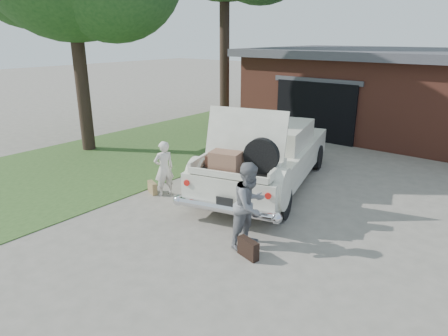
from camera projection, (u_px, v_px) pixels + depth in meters
The scene contains 8 objects.
ground at pixel (207, 223), 8.60m from camera, with size 90.00×90.00×0.00m, color gray.
grass_strip at pixel (145, 149), 14.07m from camera, with size 6.00×16.00×0.02m, color #2D4C1E.
house at pixel (412, 92), 15.99m from camera, with size 12.80×7.80×3.30m.
sedan at pixel (267, 155), 10.52m from camera, with size 3.57×6.05×2.32m.
woman_left at pixel (164, 169), 9.91m from camera, with size 0.51×0.34×1.40m, color beige.
woman_right at pixel (250, 205), 7.46m from camera, with size 0.81×0.63×1.67m, color slate.
suitcase_left at pixel (152, 188), 10.18m from camera, with size 0.39×0.12×0.30m, color #9C814F.
suitcase_right at pixel (248, 248), 7.24m from camera, with size 0.46×0.15×0.35m, color black.
Camera 1 is at (5.14, -5.84, 3.87)m, focal length 32.00 mm.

